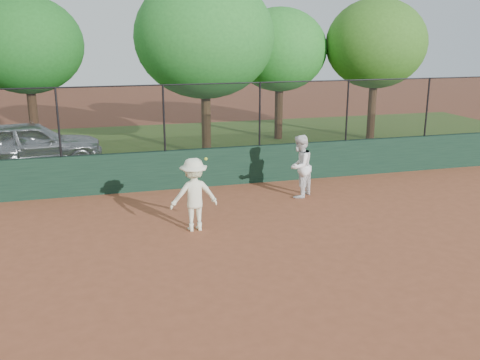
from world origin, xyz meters
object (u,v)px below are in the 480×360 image
object	(u,v)px
player_second	(300,166)
tree_1	(26,45)
player_main	(194,195)
tree_4	(376,44)
tree_3	(280,50)
tree_2	(205,37)
parked_car	(30,144)

from	to	relation	value
player_second	tree_1	world-z (taller)	tree_1
player_main	tree_1	bearing A→B (deg)	113.23
player_main	tree_4	world-z (taller)	tree_4
player_main	tree_1	xyz separation A→B (m)	(-4.49, 10.45, 3.30)
tree_3	player_main	bearing A→B (deg)	-119.28
player_second	tree_4	bearing A→B (deg)	-173.46
player_main	tree_1	world-z (taller)	tree_1
tree_2	tree_4	size ratio (longest dim) A/B	1.10
tree_2	tree_3	distance (m)	4.61
tree_3	tree_4	world-z (taller)	tree_4
parked_car	player_second	world-z (taller)	player_second
player_second	player_main	xyz separation A→B (m)	(-3.47, -1.88, -0.02)
player_second	tree_1	size ratio (longest dim) A/B	0.30
parked_car	tree_2	world-z (taller)	tree_2
tree_3	parked_car	bearing A→B (deg)	-165.29
parked_car	tree_3	xyz separation A→B (m)	(10.29, 2.70, 3.09)
player_second	tree_2	world-z (taller)	tree_2
tree_1	tree_4	bearing A→B (deg)	-4.52
parked_car	tree_3	world-z (taller)	tree_3
tree_2	tree_4	distance (m)	7.99
parked_car	tree_4	xyz separation A→B (m)	(14.30, 1.55, 3.35)
tree_3	tree_4	size ratio (longest dim) A/B	0.94
tree_2	tree_3	bearing A→B (deg)	32.60
parked_car	tree_2	xyz separation A→B (m)	(6.43, 0.23, 3.65)
tree_1	player_second	bearing A→B (deg)	-47.13
parked_car	player_main	size ratio (longest dim) A/B	2.64
tree_1	tree_3	distance (m)	10.37
tree_2	tree_4	world-z (taller)	tree_2
player_second	tree_2	size ratio (longest dim) A/B	0.27
tree_1	tree_3	xyz separation A→B (m)	(10.36, 0.02, -0.27)
tree_1	tree_3	bearing A→B (deg)	0.12
parked_car	tree_4	size ratio (longest dim) A/B	0.80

